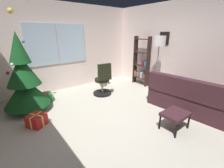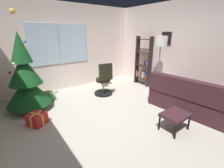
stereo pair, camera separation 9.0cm
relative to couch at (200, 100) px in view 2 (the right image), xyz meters
The scene contains 12 objects.
ground_plane 1.99m from the couch, 151.66° to the left, with size 4.68×5.13×0.10m, color #B5B1A0.
wall_back_with_windows 4.08m from the couch, 116.17° to the left, with size 4.68×0.12×2.70m.
wall_right_with_frames 1.55m from the couch, 54.22° to the left, with size 0.12×5.13×2.70m.
couch is the anchor object (origin of this frame).
footstool 1.16m from the couch, behind, with size 0.53×0.41×0.36m.
holiday_tree 4.20m from the couch, 141.52° to the left, with size 1.03×1.03×2.32m.
gift_box_red 3.74m from the couch, 151.68° to the left, with size 0.43×0.43×0.25m.
gift_box_green 4.00m from the couch, 133.82° to the left, with size 0.34×0.35×0.24m.
office_chair 2.59m from the couch, 119.17° to the left, with size 0.56×0.56×0.99m.
bookshelf 2.30m from the couch, 79.66° to the left, with size 0.18×0.64×1.71m.
floor_lamp 1.81m from the couch, 84.31° to the left, with size 0.35×0.35×1.74m.
potted_plant 3.05m from the couch, 104.36° to the left, with size 0.46×0.34×0.69m.
Camera 2 is at (-1.98, -2.34, 1.87)m, focal length 24.61 mm.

